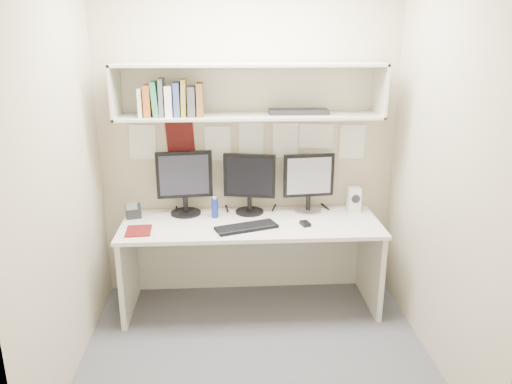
{
  "coord_description": "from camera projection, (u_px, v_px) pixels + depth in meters",
  "views": [
    {
      "loc": [
        -0.18,
        -2.97,
        2.12
      ],
      "look_at": [
        0.02,
        0.35,
        1.07
      ],
      "focal_mm": 35.0,
      "sensor_mm": 36.0,
      "label": 1
    }
  ],
  "objects": [
    {
      "name": "overhead_hutch",
      "position": [
        249.0,
        90.0,
        3.78
      ],
      "size": [
        2.0,
        0.38,
        0.4
      ],
      "color": "beige",
      "rests_on": "wall_back"
    },
    {
      "name": "monitor_center",
      "position": [
        249.0,
        181.0,
        4.01
      ],
      "size": [
        0.42,
        0.23,
        0.49
      ],
      "rotation": [
        0.0,
        0.0,
        -0.21
      ],
      "color": "black",
      "rests_on": "desk"
    },
    {
      "name": "book_stack",
      "position": [
        172.0,
        100.0,
        3.67
      ],
      "size": [
        0.47,
        0.17,
        0.28
      ],
      "color": "silver",
      "rests_on": "overhead_hutch"
    },
    {
      "name": "pinned_papers",
      "position": [
        249.0,
        147.0,
        4.05
      ],
      "size": [
        1.92,
        0.01,
        0.48
      ],
      "primitive_type": null,
      "color": "white",
      "rests_on": "wall_back"
    },
    {
      "name": "speaker",
      "position": [
        354.0,
        199.0,
        4.09
      ],
      "size": [
        0.1,
        0.11,
        0.2
      ],
      "rotation": [
        0.0,
        0.0,
        -0.02
      ],
      "color": "silver",
      "rests_on": "desk"
    },
    {
      "name": "maroon_notebook",
      "position": [
        139.0,
        231.0,
        3.68
      ],
      "size": [
        0.19,
        0.23,
        0.01
      ],
      "primitive_type": "cube",
      "rotation": [
        0.0,
        0.0,
        0.06
      ],
      "color": "#5A100F",
      "rests_on": "desk"
    },
    {
      "name": "wall_left",
      "position": [
        59.0,
        177.0,
        3.02
      ],
      "size": [
        0.02,
        2.0,
        2.6
      ],
      "primitive_type": "cube",
      "color": "#BAAC8E",
      "rests_on": "ground"
    },
    {
      "name": "wall_front",
      "position": [
        270.0,
        235.0,
        2.14
      ],
      "size": [
        2.4,
        0.02,
        2.6
      ],
      "primitive_type": "cube",
      "color": "#BAAC8E",
      "rests_on": "ground"
    },
    {
      "name": "blue_bottle",
      "position": [
        215.0,
        208.0,
        3.95
      ],
      "size": [
        0.05,
        0.05,
        0.17
      ],
      "color": "navy",
      "rests_on": "desk"
    },
    {
      "name": "wall_right",
      "position": [
        445.0,
        170.0,
        3.16
      ],
      "size": [
        0.02,
        2.0,
        2.6
      ],
      "primitive_type": "cube",
      "color": "#BAAC8E",
      "rests_on": "ground"
    },
    {
      "name": "wall_back",
      "position": [
        249.0,
        141.0,
        4.04
      ],
      "size": [
        2.4,
        0.02,
        2.6
      ],
      "primitive_type": "cube",
      "color": "#BAAC8E",
      "rests_on": "ground"
    },
    {
      "name": "monitor_right",
      "position": [
        309.0,
        181.0,
        4.04
      ],
      "size": [
        0.41,
        0.23,
        0.48
      ],
      "rotation": [
        0.0,
        0.0,
        0.11
      ],
      "color": "#A5A5AA",
      "rests_on": "desk"
    },
    {
      "name": "desk",
      "position": [
        251.0,
        264.0,
        3.99
      ],
      "size": [
        2.0,
        0.7,
        0.73
      ],
      "color": "silver",
      "rests_on": "floor"
    },
    {
      "name": "floor",
      "position": [
        256.0,
        353.0,
        3.48
      ],
      "size": [
        2.4,
        2.0,
        0.01
      ],
      "primitive_type": "cube",
      "color": "#4B4A50",
      "rests_on": "ground"
    },
    {
      "name": "desk_phone",
      "position": [
        133.0,
        211.0,
        3.95
      ],
      "size": [
        0.14,
        0.13,
        0.14
      ],
      "rotation": [
        0.0,
        0.0,
        0.27
      ],
      "color": "black",
      "rests_on": "desk"
    },
    {
      "name": "keyboard",
      "position": [
        246.0,
        227.0,
        3.74
      ],
      "size": [
        0.49,
        0.31,
        0.02
      ],
      "primitive_type": "cube",
      "rotation": [
        0.0,
        0.0,
        0.34
      ],
      "color": "black",
      "rests_on": "desk"
    },
    {
      "name": "hutch_tray",
      "position": [
        298.0,
        112.0,
        3.82
      ],
      "size": [
        0.46,
        0.18,
        0.03
      ],
      "primitive_type": "cube",
      "rotation": [
        0.0,
        0.0,
        -0.02
      ],
      "color": "black",
      "rests_on": "overhead_hutch"
    },
    {
      "name": "monitor_left",
      "position": [
        185.0,
        181.0,
        3.97
      ],
      "size": [
        0.44,
        0.24,
        0.52
      ],
      "rotation": [
        0.0,
        0.0,
        0.12
      ],
      "color": "black",
      "rests_on": "desk"
    },
    {
      "name": "mouse",
      "position": [
        305.0,
        224.0,
        3.8
      ],
      "size": [
        0.08,
        0.11,
        0.03
      ],
      "primitive_type": "cube",
      "rotation": [
        0.0,
        0.0,
        0.28
      ],
      "color": "black",
      "rests_on": "desk"
    }
  ]
}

